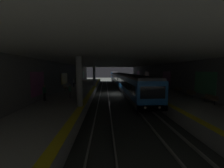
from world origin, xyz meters
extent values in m
plane|color=#2D302D|center=(0.00, 0.00, 0.00)|extent=(120.00, 120.00, 0.00)
cube|color=gray|center=(0.00, -2.92, 0.08)|extent=(60.00, 0.09, 0.16)
cube|color=gray|center=(0.00, -1.48, 0.08)|extent=(60.00, 0.09, 0.16)
cube|color=gray|center=(0.00, 1.48, 0.08)|extent=(60.00, 0.09, 0.16)
cube|color=gray|center=(0.00, 2.92, 0.08)|extent=(60.00, 0.09, 0.16)
cube|color=#A8A59E|center=(0.00, -6.55, 0.53)|extent=(60.00, 5.30, 1.05)
cube|color=yellow|center=(0.00, -4.20, 1.05)|extent=(60.00, 0.60, 0.01)
cube|color=#A8A59E|center=(0.00, 6.55, 0.53)|extent=(60.00, 5.30, 1.05)
cube|color=yellow|center=(0.00, 4.20, 1.05)|extent=(60.00, 0.60, 0.01)
cube|color=slate|center=(0.00, -9.45, 2.80)|extent=(60.00, 0.50, 5.60)
cube|color=#4CA566|center=(-10.76, -9.17, 2.95)|extent=(3.39, 0.06, 2.53)
cube|color=#BF4C8C|center=(-0.82, -9.17, 2.95)|extent=(3.35, 0.06, 2.47)
cube|color=orange|center=(11.22, -9.17, 2.95)|extent=(3.53, 0.06, 2.10)
cube|color=#BF4C8C|center=(21.05, -9.17, 2.95)|extent=(2.83, 0.06, 2.57)
cube|color=slate|center=(0.00, 9.45, 2.80)|extent=(60.00, 0.50, 5.60)
cube|color=#BF4C8C|center=(-10.67, 9.17, 2.95)|extent=(2.86, 0.06, 2.53)
cube|color=gold|center=(-0.90, 9.17, 2.95)|extent=(3.51, 0.06, 1.87)
cube|color=#BF4C8C|center=(11.27, 9.17, 2.95)|extent=(2.89, 0.06, 2.04)
cube|color=#4CA566|center=(21.20, 9.17, 2.95)|extent=(2.87, 0.06, 2.19)
cube|color=beige|center=(0.00, 0.00, 5.80)|extent=(60.00, 19.40, 0.40)
cylinder|color=gray|center=(-13.04, 4.35, 3.33)|extent=(0.56, 0.56, 4.55)
cylinder|color=gray|center=(4.29, 4.35, 3.33)|extent=(0.56, 0.56, 4.55)
cube|color=#19569E|center=(-4.65, -2.20, 2.06)|extent=(18.49, 2.80, 2.70)
cube|color=black|center=(-4.65, -2.20, 0.99)|extent=(18.49, 2.82, 0.56)
cube|color=black|center=(-4.65, -2.20, 2.41)|extent=(17.01, 2.83, 0.90)
cube|color=#47474C|center=(-4.65, -2.20, 3.53)|extent=(18.12, 2.58, 0.24)
cube|color=black|center=(-9.73, -2.20, 0.54)|extent=(2.20, 1.64, 0.76)
cube|color=black|center=(0.44, -2.20, 0.54)|extent=(2.20, 1.64, 0.76)
cube|color=black|center=(-13.91, -2.20, 2.41)|extent=(0.04, 2.24, 1.10)
cylinder|color=silver|center=(-13.91, -2.85, 1.06)|extent=(0.04, 0.24, 0.24)
cylinder|color=silver|center=(-13.91, -1.55, 1.06)|extent=(0.04, 0.24, 0.24)
cube|color=#19569E|center=(14.44, -2.20, 2.06)|extent=(18.49, 2.80, 2.70)
cube|color=black|center=(14.44, -2.20, 0.99)|extent=(18.49, 2.82, 0.56)
cube|color=black|center=(14.44, -2.20, 2.41)|extent=(17.01, 2.83, 0.90)
cube|color=#47474C|center=(14.44, -2.20, 3.53)|extent=(18.12, 2.58, 0.24)
cube|color=black|center=(9.36, -2.20, 0.54)|extent=(2.20, 1.64, 0.76)
cube|color=black|center=(19.53, -2.20, 0.54)|extent=(2.20, 1.64, 0.76)
cube|color=#19569E|center=(33.53, -2.20, 2.06)|extent=(18.49, 2.80, 2.70)
cube|color=black|center=(33.53, -2.20, 0.99)|extent=(18.49, 2.82, 0.56)
cube|color=black|center=(33.53, -2.20, 2.41)|extent=(17.01, 2.83, 0.90)
cube|color=#47474C|center=(33.53, -2.20, 3.53)|extent=(18.12, 2.58, 0.24)
cube|color=black|center=(28.45, -2.20, 0.54)|extent=(2.20, 1.64, 0.76)
cube|color=black|center=(38.62, -2.20, 0.54)|extent=(2.20, 1.64, 0.76)
cylinder|color=#262628|center=(-13.24, -8.45, 1.26)|extent=(0.08, 0.08, 0.42)
cylinder|color=#262628|center=(-11.88, -8.45, 1.26)|extent=(0.08, 0.08, 0.42)
cube|color=olive|center=(-12.56, -8.45, 1.51)|extent=(1.70, 0.44, 0.08)
cube|color=olive|center=(-12.56, -8.67, 1.71)|extent=(1.70, 0.06, 0.40)
cylinder|color=#262628|center=(-9.87, -8.45, 1.26)|extent=(0.08, 0.08, 0.42)
cylinder|color=#262628|center=(-8.51, -8.45, 1.26)|extent=(0.08, 0.08, 0.42)
cube|color=olive|center=(-9.19, -8.45, 1.51)|extent=(1.70, 0.44, 0.08)
cube|color=olive|center=(-9.19, -8.67, 1.71)|extent=(1.70, 0.06, 0.40)
cylinder|color=#262628|center=(-6.79, -8.45, 1.26)|extent=(0.08, 0.08, 0.42)
cylinder|color=#262628|center=(-5.43, -8.45, 1.26)|extent=(0.08, 0.08, 0.42)
cube|color=olive|center=(-6.11, -8.45, 1.51)|extent=(1.70, 0.44, 0.08)
cube|color=olive|center=(-6.11, -8.67, 1.71)|extent=(1.70, 0.06, 0.40)
cylinder|color=#262628|center=(-3.17, 8.45, 1.26)|extent=(0.08, 0.08, 0.42)
cylinder|color=#262628|center=(-1.81, 8.45, 1.26)|extent=(0.08, 0.08, 0.42)
cube|color=olive|center=(-2.49, 8.45, 1.51)|extent=(1.70, 0.44, 0.08)
cube|color=olive|center=(-2.49, 8.67, 1.71)|extent=(1.70, 0.06, 0.40)
cylinder|color=#262628|center=(14.56, 8.45, 1.26)|extent=(0.08, 0.08, 0.42)
cylinder|color=#262628|center=(15.92, 8.45, 1.26)|extent=(0.08, 0.08, 0.42)
cube|color=olive|center=(15.24, 8.45, 1.51)|extent=(1.70, 0.44, 0.08)
cube|color=olive|center=(15.24, 8.67, 1.71)|extent=(1.70, 0.06, 0.40)
cylinder|color=#404040|center=(-9.12, 6.22, 1.47)|extent=(0.16, 0.16, 0.84)
cylinder|color=#404040|center=(-8.92, 6.22, 1.47)|extent=(0.16, 0.16, 0.84)
cube|color=#2D754C|center=(-9.02, 6.22, 2.18)|extent=(0.36, 0.22, 0.59)
cylinder|color=#2D754C|center=(-9.27, 6.22, 2.13)|extent=(0.10, 0.10, 0.56)
cylinder|color=#2D754C|center=(-8.77, 6.22, 2.13)|extent=(0.10, 0.10, 0.56)
sphere|color=tan|center=(-9.02, 6.22, 2.59)|extent=(0.23, 0.23, 0.23)
cylinder|color=#272727|center=(2.65, 8.35, 1.48)|extent=(0.16, 0.16, 0.85)
cylinder|color=#272727|center=(2.85, 8.35, 1.48)|extent=(0.16, 0.16, 0.85)
cube|color=beige|center=(2.75, 8.35, 2.21)|extent=(0.36, 0.22, 0.61)
cylinder|color=beige|center=(2.50, 8.35, 2.16)|extent=(0.10, 0.10, 0.58)
cylinder|color=beige|center=(3.00, 8.35, 2.16)|extent=(0.10, 0.10, 0.58)
sphere|color=tan|center=(2.75, 8.35, 2.63)|extent=(0.23, 0.23, 0.23)
cylinder|color=black|center=(-10.67, 8.57, 1.49)|extent=(0.16, 0.16, 0.88)
cylinder|color=black|center=(-10.47, 8.57, 1.49)|extent=(0.16, 0.16, 0.88)
cube|color=#2D754C|center=(-10.57, 8.57, 2.24)|extent=(0.36, 0.22, 0.62)
cylinder|color=#2D754C|center=(-10.82, 8.57, 2.19)|extent=(0.10, 0.10, 0.59)
cylinder|color=#2D754C|center=(-10.32, 8.57, 2.19)|extent=(0.10, 0.10, 0.59)
sphere|color=tan|center=(-10.57, 8.57, 2.66)|extent=(0.24, 0.24, 0.24)
cube|color=navy|center=(5.83, -5.58, 1.38)|extent=(0.38, 0.25, 0.65)
cylinder|color=#333333|center=(5.83, -5.58, 1.85)|extent=(0.02, 0.02, 0.30)
cylinder|color=#595B5E|center=(-4.32, -7.80, 1.48)|extent=(0.44, 0.44, 0.85)
camera|label=1|loc=(-26.01, 1.99, 4.35)|focal=22.63mm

